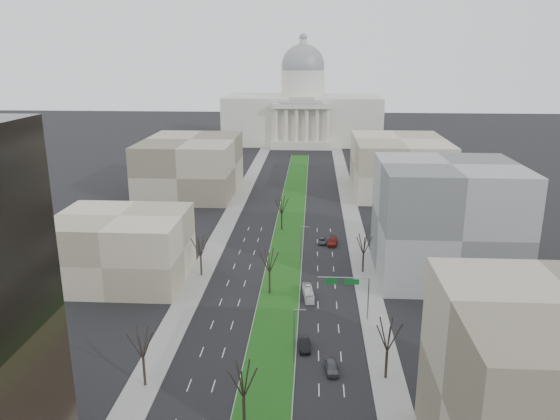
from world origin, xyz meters
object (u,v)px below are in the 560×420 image
at_px(car_grey_near, 331,367).
at_px(box_van, 308,293).
at_px(car_grey_far, 322,241).
at_px(car_black, 304,344).
at_px(car_red, 333,242).

bearing_deg(car_grey_near, box_van, 91.77).
bearing_deg(box_van, car_grey_near, -88.00).
bearing_deg(car_grey_far, car_black, -93.59).
bearing_deg(car_grey_far, box_van, -95.18).
height_order(car_grey_near, car_grey_far, car_grey_near).
distance_m(car_grey_near, car_grey_far, 56.75).
height_order(car_grey_near, car_red, car_red).
distance_m(car_black, box_van, 18.68).
relative_size(car_red, box_van, 0.76).
distance_m(car_black, car_grey_far, 50.50).
bearing_deg(car_black, car_grey_near, -61.96).
bearing_deg(box_van, car_grey_far, 77.87).
distance_m(car_grey_near, box_van, 25.33).
relative_size(car_black, car_grey_far, 1.11).
bearing_deg(car_black, car_grey_far, 80.76).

